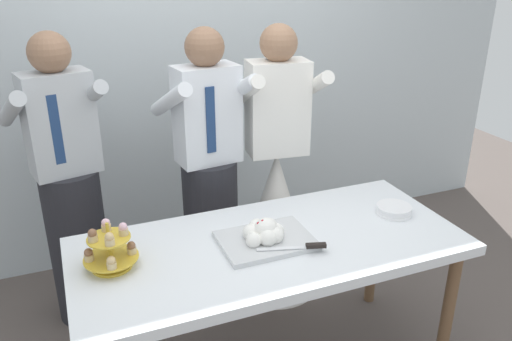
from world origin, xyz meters
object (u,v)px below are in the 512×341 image
Objects in this scene: cupcake_stand at (110,250)px; plate_stack at (394,210)px; person_groom at (210,189)px; person_guest at (72,201)px; person_bride at (276,204)px; dessert_table at (270,256)px; main_cake_tray at (266,235)px.

plate_stack is at bearing -1.68° from cupcake_stand.
person_groom is 0.76m from person_guest.
person_guest is (-0.75, 0.13, 0.00)m from person_groom.
person_guest is at bearing 98.26° from cupcake_stand.
plate_stack is 1.73m from person_guest.
person_groom and person_bride have the same top height.
dessert_table is 1.08× the size of person_bride.
person_groom reaches higher than plate_stack.
plate_stack is (0.70, 0.02, 0.10)m from dessert_table.
cupcake_stand is 0.81m from person_guest.
person_bride and person_guest have the same top height.
person_groom and person_guest have the same top height.
person_groom is 0.44m from person_bride.
person_bride reaches higher than plate_stack.
person_bride is at bearing 63.88° from dessert_table.
main_cake_tray reaches higher than dessert_table.
cupcake_stand is 1.40m from plate_stack.
person_bride is at bearing 117.32° from plate_stack.
dessert_table is 0.12m from main_cake_tray.
cupcake_stand is 0.14× the size of person_groom.
dessert_table is 0.79m from person_bride.
plate_stack is 0.11× the size of person_bride.
person_guest is at bearing 132.92° from main_cake_tray.
person_bride is at bearing -7.58° from person_guest.
person_groom is at bearing 176.96° from person_bride.
main_cake_tray is at bearing -117.72° from person_bride.
person_bride is 1.19m from person_guest.
person_groom is at bearing 137.40° from plate_stack.
plate_stack is at bearing -62.68° from person_bride.
cupcake_stand is 1.26× the size of plate_stack.
plate_stack is (0.72, 0.02, -0.02)m from main_cake_tray.
dessert_table is at bearing -178.19° from plate_stack.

